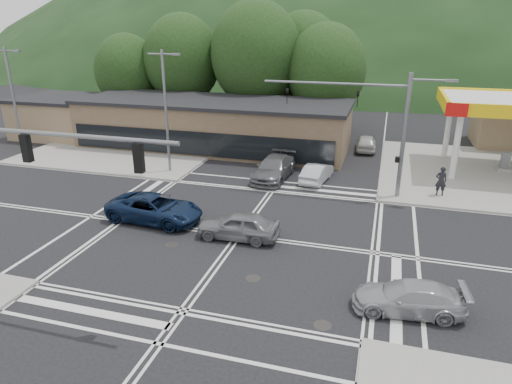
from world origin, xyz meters
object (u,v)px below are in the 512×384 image
(car_grey_center, at_px, (238,225))
(car_silver_east, at_px, (409,298))
(car_blue_west, at_px, (155,208))
(car_queue_b, at_px, (366,143))
(car_queue_a, at_px, (317,173))
(pedestrian, at_px, (441,181))
(car_northbound, at_px, (274,168))

(car_grey_center, relative_size, car_silver_east, 1.00)
(car_blue_west, xyz_separation_m, car_silver_east, (13.84, -5.15, -0.14))
(car_blue_west, height_order, car_queue_b, car_blue_west)
(car_queue_a, height_order, pedestrian, pedestrian)
(car_grey_center, height_order, car_queue_b, car_grey_center)
(car_blue_west, relative_size, car_grey_center, 1.28)
(car_blue_west, distance_m, car_grey_center, 5.38)
(car_queue_b, xyz_separation_m, car_northbound, (-6.00, -9.84, 0.09))
(car_grey_center, xyz_separation_m, car_queue_a, (2.54, 10.27, -0.08))
(car_silver_east, height_order, car_northbound, car_northbound)
(car_blue_west, xyz_separation_m, car_grey_center, (5.32, -0.80, -0.03))
(car_silver_east, xyz_separation_m, car_northbound, (-9.10, 14.40, 0.16))
(car_blue_west, height_order, car_silver_east, car_blue_west)
(car_blue_west, bearing_deg, car_silver_east, -106.47)
(car_grey_center, relative_size, car_queue_b, 1.05)
(car_queue_b, distance_m, pedestrian, 11.77)
(car_queue_b, bearing_deg, car_silver_east, 94.72)
(car_queue_b, bearing_deg, car_queue_a, 70.82)
(car_blue_west, xyz_separation_m, pedestrian, (16.09, 8.62, 0.35))
(car_grey_center, height_order, pedestrian, pedestrian)
(car_queue_a, distance_m, car_queue_b, 10.05)
(car_silver_east, distance_m, pedestrian, 13.96)
(car_northbound, relative_size, pedestrian, 2.82)
(pedestrian, bearing_deg, car_queue_b, -68.58)
(car_blue_west, relative_size, car_silver_east, 1.27)
(car_queue_b, bearing_deg, car_blue_west, 58.09)
(car_silver_east, xyz_separation_m, pedestrian, (2.25, 13.77, 0.49))
(car_blue_west, distance_m, car_northbound, 10.40)
(car_queue_b, xyz_separation_m, pedestrian, (5.35, -10.48, 0.41))
(car_queue_a, distance_m, pedestrian, 8.28)
(car_queue_a, bearing_deg, car_blue_west, 58.35)
(car_silver_east, bearing_deg, car_blue_west, -116.36)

